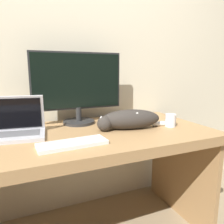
% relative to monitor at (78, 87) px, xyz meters
% --- Properties ---
extents(wall_back, '(6.40, 0.06, 2.60)m').
position_rel_monitor_xyz_m(wall_back, '(-0.00, 0.20, 0.28)').
color(wall_back, beige).
rests_on(wall_back, ground_plane).
extents(desk, '(1.56, 0.78, 0.76)m').
position_rel_monitor_xyz_m(desk, '(-0.00, -0.25, -0.42)').
color(desk, '#A37A4C').
rests_on(desk, ground_plane).
extents(monitor, '(0.64, 0.23, 0.50)m').
position_rel_monitor_xyz_m(monitor, '(0.00, 0.00, 0.00)').
color(monitor, '#282828').
rests_on(monitor, desk).
extents(laptop, '(0.36, 0.27, 0.24)m').
position_rel_monitor_xyz_m(laptop, '(-0.43, -0.17, -0.22)').
color(laptop, '#B7B7BC').
rests_on(laptop, desk).
extents(external_keyboard, '(0.36, 0.15, 0.02)m').
position_rel_monitor_xyz_m(external_keyboard, '(-0.16, -0.45, -0.25)').
color(external_keyboard, white).
rests_on(external_keyboard, desk).
extents(cat, '(0.56, 0.22, 0.13)m').
position_rel_monitor_xyz_m(cat, '(0.26, -0.28, -0.20)').
color(cat, '#332D28').
rests_on(cat, desk).
extents(coffee_mug, '(0.07, 0.07, 0.09)m').
position_rel_monitor_xyz_m(coffee_mug, '(0.55, -0.34, -0.22)').
color(coffee_mug, white).
rests_on(coffee_mug, desk).
extents(small_toy, '(0.05, 0.05, 0.05)m').
position_rel_monitor_xyz_m(small_toy, '(0.38, -0.06, -0.24)').
color(small_toy, '#2D6BB7').
rests_on(small_toy, desk).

